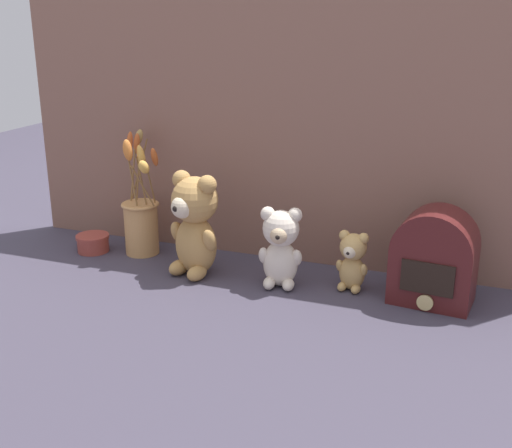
{
  "coord_description": "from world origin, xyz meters",
  "views": [
    {
      "loc": [
        0.52,
        -1.35,
        0.63
      ],
      "look_at": [
        0.0,
        0.02,
        0.14
      ],
      "focal_mm": 45.0,
      "sensor_mm": 36.0,
      "label": 1
    }
  ],
  "objects": [
    {
      "name": "teddy_bear_small",
      "position": [
        0.24,
        0.03,
        0.08
      ],
      "size": [
        0.08,
        0.07,
        0.14
      ],
      "color": "tan",
      "rests_on": "ground"
    },
    {
      "name": "teddy_bear_large",
      "position": [
        -0.15,
        -0.02,
        0.14
      ],
      "size": [
        0.15,
        0.13,
        0.26
      ],
      "color": "tan",
      "rests_on": "ground"
    },
    {
      "name": "flower_vase",
      "position": [
        -0.35,
        0.06,
        0.1
      ],
      "size": [
        0.12,
        0.15,
        0.33
      ],
      "color": "tan",
      "rests_on": "ground"
    },
    {
      "name": "backdrop_wall",
      "position": [
        0.0,
        0.17,
        0.34
      ],
      "size": [
        1.43,
        0.02,
        0.68
      ],
      "color": "#845B4C",
      "rests_on": "ground"
    },
    {
      "name": "teddy_bear_medium",
      "position": [
        0.07,
        -0.01,
        0.1
      ],
      "size": [
        0.11,
        0.1,
        0.2
      ],
      "color": "beige",
      "rests_on": "ground"
    },
    {
      "name": "vintage_radio",
      "position": [
        0.42,
        0.03,
        0.1
      ],
      "size": [
        0.19,
        0.14,
        0.22
      ],
      "color": "#4C1919",
      "rests_on": "ground"
    },
    {
      "name": "decorative_tin_tall",
      "position": [
        -0.48,
        0.03,
        0.02
      ],
      "size": [
        0.09,
        0.09,
        0.05
      ],
      "color": "#993D33",
      "rests_on": "ground"
    },
    {
      "name": "ground_plane",
      "position": [
        0.0,
        0.0,
        0.0
      ],
      "size": [
        4.0,
        4.0,
        0.0
      ],
      "primitive_type": "plane",
      "color": "#3D3847"
    }
  ]
}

